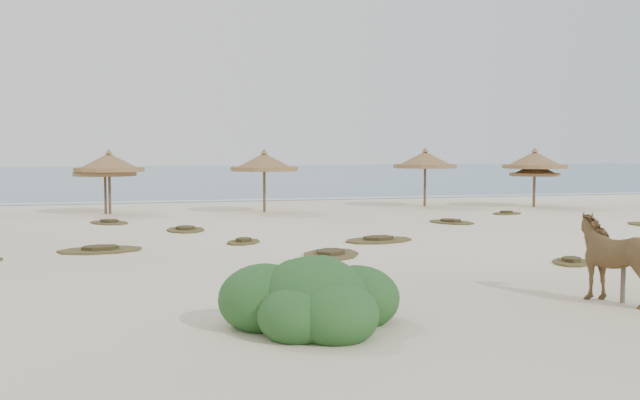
# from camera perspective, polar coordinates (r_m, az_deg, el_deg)

# --- Properties ---
(ground) EXTENTS (160.00, 160.00, 0.00)m
(ground) POSITION_cam_1_polar(r_m,az_deg,el_deg) (18.74, 7.19, -5.41)
(ground) COLOR white
(ground) RESTS_ON ground
(ocean) EXTENTS (200.00, 100.00, 0.01)m
(ocean) POSITION_cam_1_polar(r_m,az_deg,el_deg) (92.44, -10.59, 2.04)
(ocean) COLOR #295F7D
(ocean) RESTS_ON ground
(foam_line) EXTENTS (70.00, 0.60, 0.01)m
(foam_line) POSITION_cam_1_polar(r_m,az_deg,el_deg) (43.79, -5.71, -0.01)
(foam_line) COLOR white
(foam_line) RESTS_ON ground
(palapa_1) EXTENTS (3.89, 3.89, 2.80)m
(palapa_1) POSITION_cam_1_polar(r_m,az_deg,el_deg) (35.73, -16.83, 2.42)
(palapa_1) COLOR brown
(palapa_1) RESTS_ON ground
(palapa_2) EXTENTS (4.19, 4.19, 3.12)m
(palapa_2) POSITION_cam_1_polar(r_m,az_deg,el_deg) (35.53, -16.52, 2.81)
(palapa_2) COLOR brown
(palapa_2) RESTS_ON ground
(palapa_3) EXTENTS (4.37, 4.37, 3.12)m
(palapa_3) POSITION_cam_1_polar(r_m,az_deg,el_deg) (35.21, -4.49, 2.96)
(palapa_3) COLOR brown
(palapa_3) RESTS_ON ground
(palapa_4) EXTENTS (3.71, 3.71, 3.21)m
(palapa_4) POSITION_cam_1_polar(r_m,az_deg,el_deg) (39.04, 8.41, 3.13)
(palapa_4) COLOR brown
(palapa_4) RESTS_ON ground
(palapa_5) EXTENTS (3.21, 3.21, 2.54)m
(palapa_5) POSITION_cam_1_polar(r_m,az_deg,el_deg) (40.58, 16.82, 2.30)
(palapa_5) COLOR brown
(palapa_5) RESTS_ON ground
(palapa_6) EXTENTS (4.43, 4.43, 3.19)m
(palapa_6) POSITION_cam_1_polar(r_m,az_deg,el_deg) (39.95, 16.79, 3.00)
(palapa_6) COLOR brown
(palapa_6) RESTS_ON ground
(horse) EXTENTS (1.79, 2.29, 1.76)m
(horse) POSITION_cam_1_polar(r_m,az_deg,el_deg) (15.52, 23.15, -4.37)
(horse) COLOR olive
(horse) RESTS_ON ground
(fence_post_near) EXTENTS (0.13, 0.13, 1.28)m
(fence_post_near) POSITION_cam_1_polar(r_m,az_deg,el_deg) (15.49, 23.10, -5.28)
(fence_post_near) COLOR brown
(fence_post_near) RESTS_ON ground
(bush) EXTENTS (3.22, 2.84, 1.44)m
(bush) POSITION_cam_1_polar(r_m,az_deg,el_deg) (12.33, -0.51, -8.08)
(bush) COLOR #2D5B27
(bush) RESTS_ON ground
(scrub_1) EXTENTS (2.68, 1.89, 0.16)m
(scrub_1) POSITION_cam_1_polar(r_m,az_deg,el_deg) (22.62, -17.17, -3.80)
(scrub_1) COLOR brown
(scrub_1) RESTS_ON ground
(scrub_2) EXTENTS (1.63, 1.86, 0.16)m
(scrub_2) POSITION_cam_1_polar(r_m,az_deg,el_deg) (23.66, -6.15, -3.31)
(scrub_2) COLOR brown
(scrub_2) RESTS_ON ground
(scrub_3) EXTENTS (2.85, 2.24, 0.16)m
(scrub_3) POSITION_cam_1_polar(r_m,az_deg,el_deg) (24.07, 4.71, -3.18)
(scrub_3) COLOR brown
(scrub_3) RESTS_ON ground
(scrub_6) EXTENTS (2.22, 2.49, 0.16)m
(scrub_6) POSITION_cam_1_polar(r_m,az_deg,el_deg) (31.05, -16.50, -1.71)
(scrub_6) COLOR brown
(scrub_6) RESTS_ON ground
(scrub_7) EXTENTS (2.18, 2.56, 0.16)m
(scrub_7) POSITION_cam_1_polar(r_m,az_deg,el_deg) (30.45, 10.44, -1.72)
(scrub_7) COLOR brown
(scrub_7) RESTS_ON ground
(scrub_9) EXTENTS (2.54, 2.92, 0.16)m
(scrub_9) POSITION_cam_1_polar(r_m,az_deg,el_deg) (20.73, 0.85, -4.33)
(scrub_9) COLOR brown
(scrub_9) RESTS_ON ground
(scrub_10) EXTENTS (1.78, 1.39, 0.16)m
(scrub_10) POSITION_cam_1_polar(r_m,az_deg,el_deg) (35.24, 14.71, -1.02)
(scrub_10) COLOR brown
(scrub_10) RESTS_ON ground
(scrub_11) EXTENTS (1.51, 2.17, 0.16)m
(scrub_11) POSITION_cam_1_polar(r_m,az_deg,el_deg) (16.20, -3.12, -6.68)
(scrub_11) COLOR brown
(scrub_11) RESTS_ON ground
(scrub_12) EXTENTS (1.70, 1.83, 0.16)m
(scrub_12) POSITION_cam_1_polar(r_m,az_deg,el_deg) (20.48, 19.47, -4.66)
(scrub_12) COLOR brown
(scrub_12) RESTS_ON ground
(scrub_13) EXTENTS (1.45, 2.21, 0.16)m
(scrub_13) POSITION_cam_1_polar(r_m,az_deg,el_deg) (27.60, -10.71, -2.31)
(scrub_13) COLOR brown
(scrub_13) RESTS_ON ground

